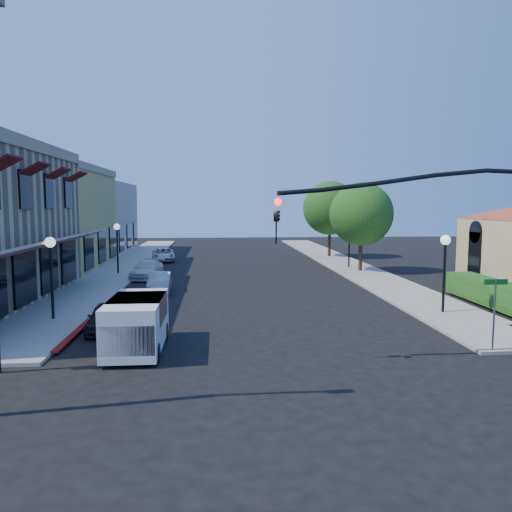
{
  "coord_description": "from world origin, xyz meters",
  "views": [
    {
      "loc": [
        -1.6,
        -13.25,
        4.95
      ],
      "look_at": [
        0.17,
        9.0,
        2.6
      ],
      "focal_mm": 35.0,
      "sensor_mm": 36.0,
      "label": 1
    }
  ],
  "objects": [
    {
      "name": "ground",
      "position": [
        0.0,
        0.0,
        0.0
      ],
      "size": [
        120.0,
        120.0,
        0.0
      ],
      "primitive_type": "plane",
      "color": "black",
      "rests_on": "ground"
    },
    {
      "name": "sidewalk_left",
      "position": [
        -8.75,
        27.0,
        0.06
      ],
      "size": [
        3.5,
        50.0,
        0.12
      ],
      "primitive_type": "cube",
      "color": "gray",
      "rests_on": "ground"
    },
    {
      "name": "sidewalk_right",
      "position": [
        8.75,
        27.0,
        0.06
      ],
      "size": [
        3.5,
        50.0,
        0.12
      ],
      "primitive_type": "cube",
      "color": "gray",
      "rests_on": "ground"
    },
    {
      "name": "curb_red_strip",
      "position": [
        -6.9,
        8.0,
        0.0
      ],
      "size": [
        0.25,
        10.0,
        0.06
      ],
      "primitive_type": "cube",
      "color": "maroon",
      "rests_on": "ground"
    },
    {
      "name": "yellow_stucco_building",
      "position": [
        -15.5,
        26.0,
        3.8
      ],
      "size": [
        10.0,
        12.0,
        7.6
      ],
      "primitive_type": "cube",
      "color": "tan",
      "rests_on": "ground"
    },
    {
      "name": "pink_stucco_building",
      "position": [
        -15.5,
        38.0,
        3.5
      ],
      "size": [
        10.0,
        12.0,
        7.0
      ],
      "primitive_type": "cube",
      "color": "tan",
      "rests_on": "ground"
    },
    {
      "name": "hedge",
      "position": [
        11.7,
        9.0,
        0.0
      ],
      "size": [
        1.4,
        8.0,
        1.1
      ],
      "primitive_type": "cube",
      "color": "#184513",
      "rests_on": "ground"
    },
    {
      "name": "street_tree_a",
      "position": [
        8.8,
        22.0,
        4.19
      ],
      "size": [
        4.56,
        4.56,
        6.48
      ],
      "color": "#331F14",
      "rests_on": "ground"
    },
    {
      "name": "street_tree_b",
      "position": [
        8.8,
        32.0,
        4.54
      ],
      "size": [
        4.94,
        4.94,
        7.02
      ],
      "color": "#331F14",
      "rests_on": "ground"
    },
    {
      "name": "signal_mast_arm",
      "position": [
        5.86,
        1.5,
        4.09
      ],
      "size": [
        8.01,
        0.39,
        6.0
      ],
      "color": "black",
      "rests_on": "ground"
    },
    {
      "name": "street_name_sign",
      "position": [
        7.5,
        2.2,
        1.7
      ],
      "size": [
        0.8,
        0.06,
        2.5
      ],
      "color": "#595B5E",
      "rests_on": "ground"
    },
    {
      "name": "lamppost_left_near",
      "position": [
        -8.5,
        8.0,
        2.74
      ],
      "size": [
        0.44,
        0.44,
        3.57
      ],
      "color": "black",
      "rests_on": "ground"
    },
    {
      "name": "lamppost_left_far",
      "position": [
        -8.5,
        22.0,
        2.74
      ],
      "size": [
        0.44,
        0.44,
        3.57
      ],
      "color": "black",
      "rests_on": "ground"
    },
    {
      "name": "lamppost_right_near",
      "position": [
        8.5,
        8.0,
        2.74
      ],
      "size": [
        0.44,
        0.44,
        3.57
      ],
      "color": "black",
      "rests_on": "ground"
    },
    {
      "name": "lamppost_right_far",
      "position": [
        8.5,
        24.0,
        2.74
      ],
      "size": [
        0.44,
        0.44,
        3.57
      ],
      "color": "black",
      "rests_on": "ground"
    },
    {
      "name": "white_van",
      "position": [
        -4.31,
        3.44,
        1.03
      ],
      "size": [
        1.79,
        4.02,
        1.78
      ],
      "color": "silver",
      "rests_on": "ground"
    },
    {
      "name": "parked_car_a",
      "position": [
        -5.9,
        6.25,
        0.54
      ],
      "size": [
        1.39,
        3.21,
        1.08
      ],
      "primitive_type": "imported",
      "rotation": [
        0.0,
        0.0,
        0.04
      ],
      "color": "black",
      "rests_on": "ground"
    },
    {
      "name": "parked_car_b",
      "position": [
        -4.8,
        14.59,
        0.56
      ],
      "size": [
        1.34,
        3.45,
        1.12
      ],
      "primitive_type": "imported",
      "rotation": [
        0.0,
        0.0,
        0.05
      ],
      "color": "#9FA1A4",
      "rests_on": "ground"
    },
    {
      "name": "parked_car_c",
      "position": [
        -6.2,
        20.0,
        0.58
      ],
      "size": [
        2.13,
        4.19,
        1.17
      ],
      "primitive_type": "imported",
      "rotation": [
        0.0,
        0.0,
        -0.13
      ],
      "color": "silver",
      "rests_on": "ground"
    },
    {
      "name": "parked_car_d",
      "position": [
        -6.2,
        30.07,
        0.57
      ],
      "size": [
        2.33,
        4.26,
        1.13
      ],
      "primitive_type": "imported",
      "rotation": [
        0.0,
        0.0,
        0.11
      ],
      "color": "#BBBCC0",
      "rests_on": "ground"
    }
  ]
}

